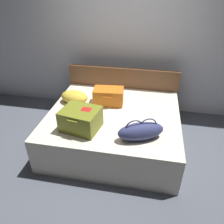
% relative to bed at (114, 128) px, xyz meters
% --- Properties ---
extents(ground_plane, '(12.00, 12.00, 0.00)m').
position_rel_bed_xyz_m(ground_plane, '(0.00, -0.40, -0.28)').
color(ground_plane, '#4C515B').
extents(back_wall, '(8.00, 0.10, 2.60)m').
position_rel_bed_xyz_m(back_wall, '(0.00, 1.25, 1.02)').
color(back_wall, silver).
rests_on(back_wall, ground).
extents(bed, '(1.97, 1.75, 0.57)m').
position_rel_bed_xyz_m(bed, '(0.00, 0.00, 0.00)').
color(bed, beige).
rests_on(bed, ground).
extents(headboard, '(2.01, 0.08, 0.94)m').
position_rel_bed_xyz_m(headboard, '(0.00, 0.92, 0.19)').
color(headboard, brown).
rests_on(headboard, ground).
extents(hard_case_large, '(0.55, 0.48, 0.29)m').
position_rel_bed_xyz_m(hard_case_large, '(-0.36, -0.46, 0.44)').
color(hard_case_large, olive).
rests_on(hard_case_large, bed).
extents(hard_case_medium, '(0.49, 0.34, 0.26)m').
position_rel_bed_xyz_m(hard_case_medium, '(-0.13, 0.28, 0.41)').
color(hard_case_medium, '#D16619').
rests_on(hard_case_medium, bed).
extents(duffel_bag, '(0.64, 0.44, 0.30)m').
position_rel_bed_xyz_m(duffel_bag, '(0.44, -0.53, 0.40)').
color(duffel_bag, navy).
rests_on(duffel_bag, bed).
extents(pillow_near_headboard, '(0.49, 0.36, 0.20)m').
position_rel_bed_xyz_m(pillow_near_headboard, '(-0.68, 0.21, 0.38)').
color(pillow_near_headboard, gold).
rests_on(pillow_near_headboard, bed).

